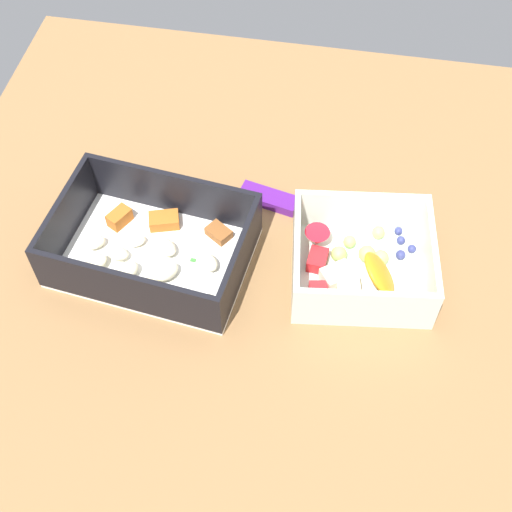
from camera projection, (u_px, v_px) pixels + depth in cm
name	position (u px, v px, depth cm)	size (l,w,h in cm)	color
table_surface	(268.00, 280.00, 78.42)	(80.00, 80.00, 2.00)	brown
pasta_container	(152.00, 248.00, 77.05)	(22.34, 16.79, 6.77)	white
fruit_bowl	(358.00, 264.00, 75.91)	(16.28, 15.03, 6.09)	silver
candy_bar	(269.00, 198.00, 83.18)	(7.00, 2.40, 1.20)	#51197A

